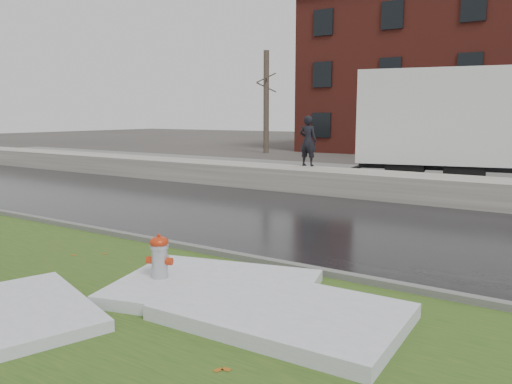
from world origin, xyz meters
The scene contains 14 objects.
ground centered at (0.00, 0.00, 0.00)m, with size 120.00×120.00×0.00m, color #47423D.
verge centered at (0.00, -1.25, 0.02)m, with size 60.00×4.50×0.04m, color #274918.
road centered at (0.00, 4.50, 0.01)m, with size 60.00×7.00×0.03m, color black.
parking_lot centered at (0.00, 13.00, 0.01)m, with size 60.00×9.00×0.03m, color slate.
curb centered at (0.00, 1.00, 0.07)m, with size 60.00×0.15×0.14m, color slate.
snowbank centered at (0.00, 8.70, 0.38)m, with size 60.00×1.60×0.75m, color #BAB4AA.
bg_tree_left centered at (-12.00, 22.00, 3.33)m, with size 1.40×1.62×6.50m.
bg_tree_center centered at (-6.00, 26.00, 3.33)m, with size 1.40×1.62×6.50m.
fire_hydrant centered at (0.34, -0.78, 0.46)m, with size 0.39×0.37×0.78m.
box_truck centered at (2.76, 12.46, 2.08)m, with size 11.92×4.82×3.94m.
worker centered at (-2.50, 9.30, 1.59)m, with size 0.62×0.40×1.69m, color black.
snow_patch_near centered at (1.10, -0.53, 0.12)m, with size 2.60×2.00×0.16m, color silver.
snow_patch_far centered at (-0.40, -2.50, 0.11)m, with size 2.20×1.60×0.14m, color silver.
snow_patch_side centered at (2.32, -0.77, 0.13)m, with size 2.80×1.80×0.18m, color silver.
Camera 1 is at (5.13, -5.70, 2.46)m, focal length 35.00 mm.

